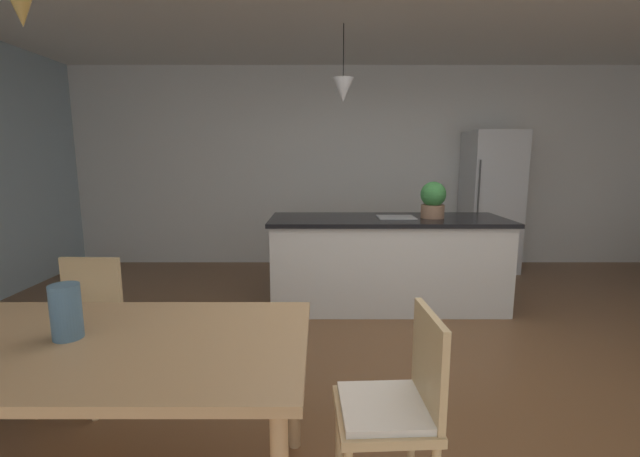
{
  "coord_description": "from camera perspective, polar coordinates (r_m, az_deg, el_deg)",
  "views": [
    {
      "loc": [
        -0.66,
        -2.67,
        1.49
      ],
      "look_at": [
        -0.67,
        0.29,
        0.99
      ],
      "focal_mm": 23.64,
      "sensor_mm": 36.0,
      "label": 1
    }
  ],
  "objects": [
    {
      "name": "ground_plane",
      "position": [
        3.14,
        13.09,
        -19.36
      ],
      "size": [
        10.0,
        8.4,
        0.04
      ],
      "primitive_type": "cube",
      "color": "brown"
    },
    {
      "name": "kitchen_island",
      "position": [
        4.29,
        9.17,
        -4.37
      ],
      "size": [
        2.31,
        0.83,
        0.91
      ],
      "color": "silver",
      "rests_on": "ground_plane"
    },
    {
      "name": "chair_far_left",
      "position": [
        3.01,
        -29.31,
        -11.37
      ],
      "size": [
        0.42,
        0.42,
        0.87
      ],
      "color": "tan",
      "rests_on": "ground_plane"
    },
    {
      "name": "refrigerator",
      "position": [
        6.0,
        22.23,
        3.39
      ],
      "size": [
        0.65,
        0.67,
        1.82
      ],
      "color": "silver",
      "rests_on": "ground_plane"
    },
    {
      "name": "potted_plant_on_island",
      "position": [
        4.27,
        15.24,
        3.81
      ],
      "size": [
        0.25,
        0.25,
        0.36
      ],
      "color": "#8C664C",
      "rests_on": "kitchen_island"
    },
    {
      "name": "vase_on_dining_table",
      "position": [
        2.03,
        -30.96,
        -9.59
      ],
      "size": [
        0.12,
        0.12,
        0.23
      ],
      "color": "slate",
      "rests_on": "dining_table"
    },
    {
      "name": "pendant_over_island_main",
      "position": [
        4.16,
        3.35,
        18.22
      ],
      "size": [
        0.2,
        0.2,
        0.7
      ],
      "color": "black"
    },
    {
      "name": "wall_back_kitchen",
      "position": [
        5.97,
        6.62,
        8.22
      ],
      "size": [
        10.0,
        0.12,
        2.7
      ],
      "primitive_type": "cube",
      "color": "silver",
      "rests_on": "ground_plane"
    },
    {
      "name": "chair_kitchen_end",
      "position": [
        1.93,
        10.45,
        -22.34
      ],
      "size": [
        0.42,
        0.42,
        0.87
      ],
      "color": "tan",
      "rests_on": "ground_plane"
    },
    {
      "name": "dining_table",
      "position": [
        2.06,
        -30.55,
        -14.63
      ],
      "size": [
        1.93,
        0.92,
        0.76
      ],
      "color": "tan",
      "rests_on": "ground_plane"
    }
  ]
}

